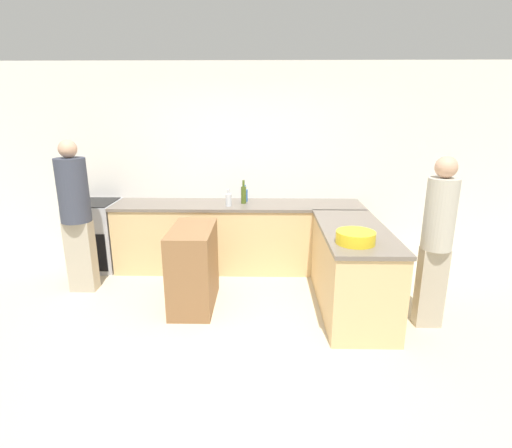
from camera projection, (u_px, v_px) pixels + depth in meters
The scene contains 12 objects.
ground_plane at pixel (227, 341), 3.75m from camera, with size 14.00×14.00×0.00m, color beige.
wall_back at pixel (239, 166), 5.47m from camera, with size 8.00×0.06×2.70m.
counter_back at pixel (238, 236), 5.38m from camera, with size 3.27×0.68×0.90m.
counter_peninsula at pixel (352, 269), 4.27m from camera, with size 0.69×1.64×0.90m.
range_oven at pixel (96, 235), 5.42m from camera, with size 0.60×0.66×0.92m.
island_table at pixel (193, 267), 4.33m from camera, with size 0.45×0.84×0.89m.
mixing_bowl at pixel (356, 237), 3.68m from camera, with size 0.36×0.36×0.11m.
vinegar_bottle_clear at pixel (229, 199), 5.10m from camera, with size 0.08×0.08×0.22m.
water_bottle_blue at pixel (245, 195), 5.37m from camera, with size 0.09×0.09×0.22m.
olive_oil_bottle at pixel (244, 194), 5.23m from camera, with size 0.07×0.07×0.31m.
person_by_range at pixel (76, 212), 4.57m from camera, with size 0.34×0.34×1.78m.
person_at_peninsula at pixel (437, 236), 3.79m from camera, with size 0.28×0.28×1.70m.
Camera 1 is at (0.34, -3.30, 2.10)m, focal length 28.00 mm.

